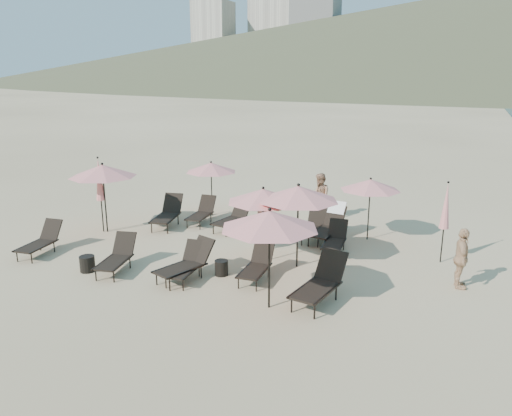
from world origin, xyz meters
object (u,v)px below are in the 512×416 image
at_px(lounger_4, 257,265).
at_px(lounger_9, 315,226).
at_px(lounger_3, 187,262).
at_px(lounger_8, 233,217).
at_px(umbrella_open_3, 211,167).
at_px(lounger_5, 320,282).
at_px(lounger_10, 329,224).
at_px(beachgoer_b, 320,197).
at_px(lounger_11, 335,239).
at_px(lounger_0, 41,240).
at_px(lounger_6, 168,213).
at_px(umbrella_open_1, 263,195).
at_px(umbrella_open_2, 298,193).
at_px(lounger_2, 187,264).
at_px(side_table_0, 87,264).
at_px(lounger_7, 202,212).
at_px(umbrella_open_5, 270,220).
at_px(side_table_1, 221,268).
at_px(beachgoer_c, 461,258).
at_px(umbrella_open_4, 370,185).
at_px(beachgoer_a, 264,225).
at_px(umbrella_closed_1, 99,180).
at_px(umbrella_closed_0, 446,206).
at_px(umbrella_open_0, 103,171).

bearing_deg(lounger_4, lounger_9, 80.03).
bearing_deg(lounger_3, lounger_4, 40.22).
height_order(lounger_8, umbrella_open_3, umbrella_open_3).
bearing_deg(lounger_5, lounger_8, 145.38).
bearing_deg(lounger_10, beachgoer_b, 121.59).
height_order(lounger_11, umbrella_open_3, umbrella_open_3).
distance_m(lounger_0, lounger_5, 8.48).
height_order(lounger_6, umbrella_open_1, umbrella_open_1).
bearing_deg(lounger_10, umbrella_open_2, -86.88).
relative_size(lounger_2, side_table_0, 3.57).
distance_m(lounger_7, umbrella_open_5, 7.18).
xyz_separation_m(lounger_7, side_table_1, (2.76, -3.96, -0.21)).
height_order(lounger_4, lounger_9, lounger_9).
xyz_separation_m(lounger_11, umbrella_open_2, (-0.68, -1.56, 1.69)).
bearing_deg(lounger_4, beachgoer_c, 14.04).
height_order(umbrella_open_4, beachgoer_a, umbrella_open_4).
height_order(umbrella_open_2, beachgoer_a, umbrella_open_2).
bearing_deg(beachgoer_b, umbrella_open_2, -17.84).
bearing_deg(lounger_4, lounger_0, -176.56).
bearing_deg(beachgoer_b, lounger_11, -2.60).
height_order(lounger_0, side_table_0, lounger_0).
bearing_deg(side_table_0, beachgoer_a, 42.23).
relative_size(lounger_10, side_table_0, 4.37).
height_order(lounger_9, beachgoer_a, beachgoer_a).
height_order(lounger_9, umbrella_open_1, umbrella_open_1).
relative_size(lounger_8, umbrella_closed_1, 0.68).
relative_size(umbrella_open_3, umbrella_open_4, 1.01).
height_order(lounger_3, umbrella_closed_0, umbrella_closed_0).
bearing_deg(umbrella_open_1, umbrella_open_0, 175.11).
distance_m(lounger_10, lounger_11, 1.11).
xyz_separation_m(umbrella_open_0, side_table_1, (5.24, -1.85, -1.89)).
distance_m(lounger_3, umbrella_closed_1, 5.39).
height_order(lounger_6, umbrella_open_4, umbrella_open_4).
distance_m(lounger_7, lounger_10, 4.65).
bearing_deg(side_table_1, side_table_0, -161.25).
bearing_deg(lounger_6, lounger_3, -64.11).
bearing_deg(umbrella_closed_0, umbrella_open_0, -172.46).
bearing_deg(umbrella_open_2, lounger_9, 95.03).
relative_size(lounger_4, lounger_6, 0.82).
xyz_separation_m(lounger_11, umbrella_closed_0, (2.98, 0.34, 1.24)).
xyz_separation_m(umbrella_open_2, beachgoer_a, (-1.34, 0.90, -1.30)).
bearing_deg(side_table_0, umbrella_closed_0, 26.73).
bearing_deg(umbrella_closed_1, lounger_2, -27.14).
bearing_deg(lounger_9, umbrella_open_3, 158.57).
bearing_deg(beachgoer_b, umbrella_open_4, 26.12).
relative_size(umbrella_closed_0, side_table_1, 5.76).
relative_size(lounger_9, umbrella_open_4, 0.82).
bearing_deg(lounger_7, umbrella_open_1, -42.30).
xyz_separation_m(lounger_4, umbrella_closed_1, (-6.36, 1.72, 1.38)).
bearing_deg(beachgoer_b, lounger_10, -2.85).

